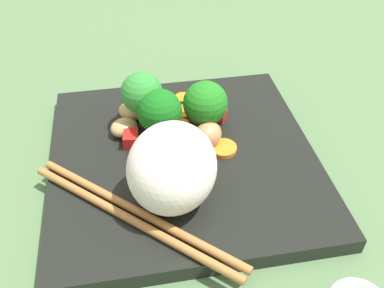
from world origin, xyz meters
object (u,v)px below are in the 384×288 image
Objects in this scene: carrot_slice_2 at (146,152)px; chopstick_pair at (134,215)px; square_plate at (183,159)px; broccoli_floret_0 at (160,112)px; rice_mound at (172,168)px.

carrot_slice_2 is 9.01cm from chopstick_pair.
carrot_slice_2 reaches higher than square_plate.
square_plate is at bearing 96.38° from chopstick_pair.
chopstick_pair is at bearing -33.02° from square_plate.
chopstick_pair is (11.51, -3.29, -3.27)cm from broccoli_floret_0.
rice_mound is 1.45× the size of broccoli_floret_0.
carrot_slice_2 is (-6.85, -2.39, -3.99)cm from rice_mound.
broccoli_floret_0 is (-9.48, -0.58, -0.54)cm from rice_mound.
carrot_slice_2 is (2.63, -1.81, -3.45)cm from broccoli_floret_0.
square_plate is 4.23cm from carrot_slice_2.
rice_mound reaches higher than broccoli_floret_0.
square_plate is at bearing 36.64° from broccoli_floret_0.
rice_mound reaches higher than carrot_slice_2.
carrot_slice_2 is at bearing 120.00° from chopstick_pair.
square_plate is 5.94cm from broccoli_floret_0.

